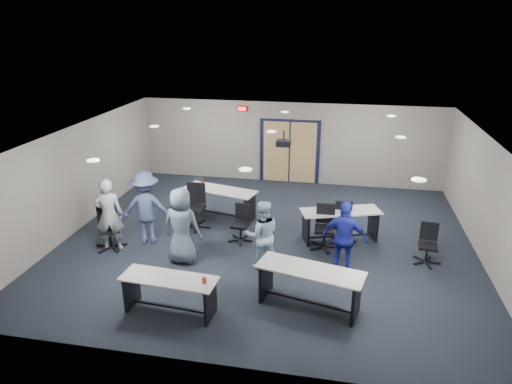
% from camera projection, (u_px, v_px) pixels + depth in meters
% --- Properties ---
extents(floor, '(10.00, 10.00, 0.00)m').
position_uv_depth(floor, '(267.00, 240.00, 11.46)').
color(floor, black).
rests_on(floor, ground).
extents(back_wall, '(10.00, 0.04, 2.70)m').
position_uv_depth(back_wall, '(290.00, 143.00, 15.11)').
color(back_wall, gray).
rests_on(back_wall, floor).
extents(front_wall, '(10.00, 0.04, 2.70)m').
position_uv_depth(front_wall, '(218.00, 293.00, 6.85)').
color(front_wall, gray).
rests_on(front_wall, floor).
extents(left_wall, '(0.04, 9.00, 2.70)m').
position_uv_depth(left_wall, '(78.00, 177.00, 11.86)').
color(left_wall, gray).
rests_on(left_wall, floor).
extents(right_wall, '(0.04, 9.00, 2.70)m').
position_uv_depth(right_wall, '(490.00, 205.00, 10.10)').
color(right_wall, gray).
rests_on(right_wall, floor).
extents(ceiling, '(10.00, 9.00, 0.04)m').
position_uv_depth(ceiling, '(268.00, 135.00, 10.50)').
color(ceiling, silver).
rests_on(ceiling, back_wall).
extents(double_door, '(2.00, 0.07, 2.20)m').
position_uv_depth(double_door, '(290.00, 152.00, 15.19)').
color(double_door, black).
rests_on(double_door, back_wall).
extents(exit_sign, '(0.32, 0.07, 0.18)m').
position_uv_depth(exit_sign, '(242.00, 109.00, 14.95)').
color(exit_sign, black).
rests_on(exit_sign, back_wall).
extents(ceiling_projector, '(0.35, 0.32, 0.37)m').
position_uv_depth(ceiling_projector, '(284.00, 143.00, 11.01)').
color(ceiling_projector, black).
rests_on(ceiling_projector, ceiling).
extents(ceiling_can_lights, '(6.24, 5.74, 0.02)m').
position_uv_depth(ceiling_can_lights, '(270.00, 134.00, 10.74)').
color(ceiling_can_lights, white).
rests_on(ceiling_can_lights, ceiling).
extents(table_front_left, '(1.85, 0.74, 0.86)m').
position_uv_depth(table_front_left, '(170.00, 288.00, 8.50)').
color(table_front_left, beige).
rests_on(table_front_left, floor).
extents(table_front_right, '(2.12, 1.12, 0.82)m').
position_uv_depth(table_front_right, '(310.00, 281.00, 8.63)').
color(table_front_right, beige).
rests_on(table_front_right, floor).
extents(table_back_left, '(2.14, 1.15, 1.13)m').
position_uv_depth(table_back_left, '(220.00, 198.00, 12.61)').
color(table_back_left, beige).
rests_on(table_back_left, floor).
extents(table_back_right, '(2.05, 1.23, 0.79)m').
position_uv_depth(table_back_right, '(340.00, 220.00, 11.31)').
color(table_back_right, beige).
rests_on(table_back_right, floor).
extents(chair_back_a, '(0.75, 0.75, 1.19)m').
position_uv_depth(chair_back_a, '(194.00, 207.00, 11.96)').
color(chair_back_a, black).
rests_on(chair_back_a, floor).
extents(chair_back_b, '(0.65, 0.65, 0.93)m').
position_uv_depth(chair_back_b, '(240.00, 224.00, 11.28)').
color(chair_back_b, black).
rests_on(chair_back_b, floor).
extents(chair_back_c, '(0.69, 0.69, 1.07)m').
position_uv_depth(chair_back_c, '(325.00, 228.00, 10.90)').
color(chair_back_c, black).
rests_on(chair_back_c, floor).
extents(chair_back_d, '(0.65, 0.65, 1.01)m').
position_uv_depth(chair_back_d, '(343.00, 224.00, 11.19)').
color(chair_back_d, black).
rests_on(chair_back_d, floor).
extents(chair_loose_left, '(0.95, 0.95, 1.09)m').
position_uv_depth(chair_loose_left, '(109.00, 227.00, 10.89)').
color(chair_loose_left, black).
rests_on(chair_loose_left, floor).
extents(chair_loose_right, '(0.64, 0.64, 0.93)m').
position_uv_depth(chair_loose_right, '(428.00, 245.00, 10.23)').
color(chair_loose_right, black).
rests_on(chair_loose_right, floor).
extents(person_gray, '(0.75, 0.59, 1.79)m').
position_uv_depth(person_gray, '(109.00, 215.00, 10.72)').
color(person_gray, '#99A0A6').
rests_on(person_gray, floor).
extents(person_plaid, '(0.90, 0.61, 1.77)m').
position_uv_depth(person_plaid, '(182.00, 226.00, 10.18)').
color(person_plaid, slate).
rests_on(person_plaid, floor).
extents(person_lightblue, '(0.91, 0.80, 1.58)m').
position_uv_depth(person_lightblue, '(262.00, 235.00, 9.96)').
color(person_lightblue, '#ADD1E5').
rests_on(person_lightblue, floor).
extents(person_navy, '(1.03, 0.54, 1.67)m').
position_uv_depth(person_navy, '(345.00, 238.00, 9.71)').
color(person_navy, navy).
rests_on(person_navy, floor).
extents(person_back, '(1.31, 0.94, 1.83)m').
position_uv_depth(person_back, '(146.00, 208.00, 11.08)').
color(person_back, '#404A73').
rests_on(person_back, floor).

